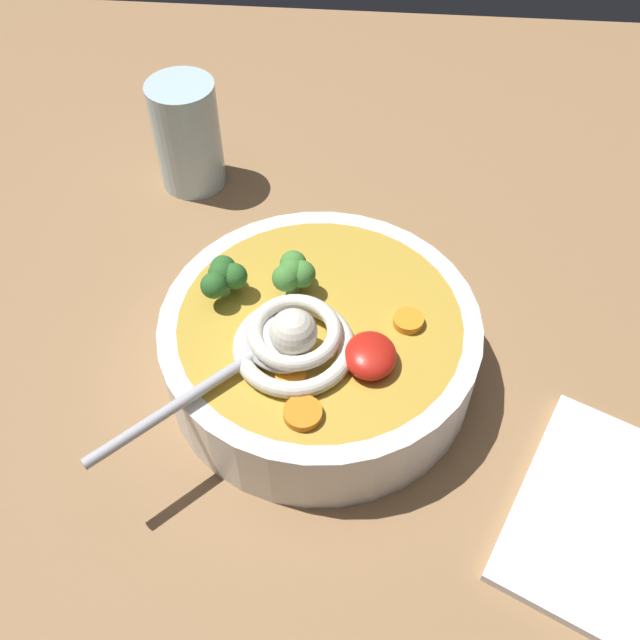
{
  "coord_description": "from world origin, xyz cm",
  "views": [
    {
      "loc": [
        -35.72,
        -4.51,
        49.23
      ],
      "look_at": [
        -2.09,
        -1.58,
        8.88
      ],
      "focal_mm": 39.94,
      "sensor_mm": 36.0,
      "label": 1
    }
  ],
  "objects_px": {
    "soup_spoon": "(259,352)",
    "folded_napkin": "(596,514)",
    "noodle_pile": "(294,339)",
    "soup_bowl": "(320,345)",
    "drinking_glass": "(187,135)"
  },
  "relations": [
    {
      "from": "noodle_pile",
      "to": "folded_napkin",
      "type": "xyz_separation_m",
      "value": [
        -0.08,
        -0.22,
        -0.07
      ]
    },
    {
      "from": "soup_spoon",
      "to": "folded_napkin",
      "type": "bearing_deg",
      "value": 118.76
    },
    {
      "from": "soup_bowl",
      "to": "folded_napkin",
      "type": "bearing_deg",
      "value": -118.49
    },
    {
      "from": "soup_bowl",
      "to": "folded_napkin",
      "type": "distance_m",
      "value": 0.23
    },
    {
      "from": "soup_bowl",
      "to": "drinking_glass",
      "type": "bearing_deg",
      "value": 33.16
    },
    {
      "from": "soup_bowl",
      "to": "soup_spoon",
      "type": "xyz_separation_m",
      "value": [
        -0.04,
        0.04,
        0.04
      ]
    },
    {
      "from": "noodle_pile",
      "to": "drinking_glass",
      "type": "xyz_separation_m",
      "value": [
        0.26,
        0.13,
        -0.02
      ]
    },
    {
      "from": "drinking_glass",
      "to": "folded_napkin",
      "type": "bearing_deg",
      "value": -133.9
    },
    {
      "from": "drinking_glass",
      "to": "folded_napkin",
      "type": "relative_size",
      "value": 0.67
    },
    {
      "from": "drinking_glass",
      "to": "soup_bowl",
      "type": "bearing_deg",
      "value": -146.84
    },
    {
      "from": "soup_spoon",
      "to": "drinking_glass",
      "type": "height_order",
      "value": "drinking_glass"
    },
    {
      "from": "noodle_pile",
      "to": "folded_napkin",
      "type": "bearing_deg",
      "value": -110.24
    },
    {
      "from": "noodle_pile",
      "to": "soup_spoon",
      "type": "height_order",
      "value": "noodle_pile"
    },
    {
      "from": "soup_spoon",
      "to": "folded_napkin",
      "type": "height_order",
      "value": "soup_spoon"
    },
    {
      "from": "soup_bowl",
      "to": "folded_napkin",
      "type": "relative_size",
      "value": 1.48
    }
  ]
}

